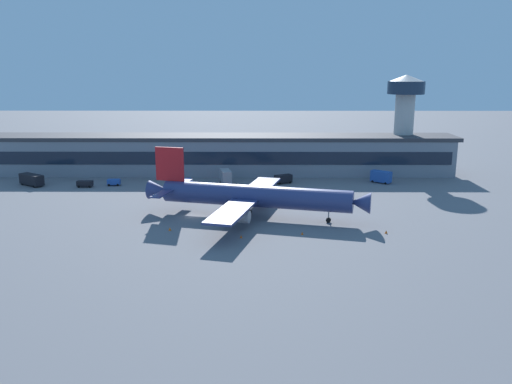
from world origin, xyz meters
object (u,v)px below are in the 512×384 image
object	(u,v)px
control_tower	(405,112)
traffic_cone_0	(302,233)
baggage_tug	(114,182)
stair_truck	(381,176)
traffic_cone_3	(241,236)
airliner	(252,196)
traffic_cone_1	(170,229)
fuel_truck	(31,179)
catering_truck	(226,176)
follow_me_car	(85,183)
traffic_cone_2	(386,232)
crew_van	(284,178)
belt_loader	(189,182)

from	to	relation	value
control_tower	traffic_cone_0	size ratio (longest dim) A/B	49.80
baggage_tug	stair_truck	xyz separation A→B (m)	(78.47, 4.06, 0.89)
stair_truck	traffic_cone_0	world-z (taller)	stair_truck
baggage_tug	traffic_cone_3	bearing A→B (deg)	-51.38
stair_truck	traffic_cone_0	bearing A→B (deg)	-118.66
airliner	traffic_cone_0	bearing A→B (deg)	-51.35
traffic_cone_0	traffic_cone_1	xyz separation A→B (m)	(-27.69, 2.61, 0.06)
fuel_truck	catering_truck	size ratio (longest dim) A/B	1.12
airliner	control_tower	size ratio (longest dim) A/B	1.65
control_tower	traffic_cone_1	distance (m)	94.08
airliner	follow_me_car	distance (m)	57.32
airliner	baggage_tug	size ratio (longest dim) A/B	14.04
traffic_cone_1	traffic_cone_0	bearing A→B (deg)	-5.38
fuel_truck	stair_truck	size ratio (longest dim) A/B	1.38
catering_truck	traffic_cone_2	size ratio (longest dim) A/B	10.81
follow_me_car	traffic_cone_2	distance (m)	87.49
baggage_tug	crew_van	distance (m)	49.55
traffic_cone_3	belt_loader	bearing A→B (deg)	109.46
baggage_tug	crew_van	size ratio (longest dim) A/B	0.65
traffic_cone_0	traffic_cone_3	xyz separation A→B (m)	(-12.52, -2.30, -0.00)
traffic_cone_0	fuel_truck	bearing A→B (deg)	148.54
fuel_truck	follow_me_car	distance (m)	16.38
fuel_truck	catering_truck	world-z (taller)	catering_truck
catering_truck	traffic_cone_1	xyz separation A→B (m)	(-8.98, -45.67, -1.92)
traffic_cone_0	traffic_cone_3	world-z (taller)	same
control_tower	traffic_cone_0	bearing A→B (deg)	-119.21
belt_loader	traffic_cone_3	world-z (taller)	belt_loader
baggage_tug	belt_loader	xyz separation A→B (m)	(21.88, -1.00, 0.07)
belt_loader	traffic_cone_0	size ratio (longest dim) A/B	10.72
airliner	stair_truck	xyz separation A→B (m)	(37.87, 36.93, -2.98)
traffic_cone_0	control_tower	bearing A→B (deg)	60.79
baggage_tug	traffic_cone_2	xyz separation A→B (m)	(68.57, -45.13, -0.73)
fuel_truck	baggage_tug	distance (m)	23.86
catering_truck	traffic_cone_1	world-z (taller)	catering_truck
airliner	catering_truck	xyz separation A→B (m)	(-8.21, 35.14, -2.66)
airliner	baggage_tug	world-z (taller)	airliner
crew_van	fuel_truck	bearing A→B (deg)	-177.32
stair_truck	catering_truck	world-z (taller)	catering_truck
airliner	traffic_cone_2	size ratio (longest dim) A/B	73.43
crew_van	traffic_cone_3	bearing A→B (deg)	-101.87
airliner	catering_truck	size ratio (longest dim) A/B	6.79
airliner	stair_truck	bearing A→B (deg)	44.28
fuel_truck	traffic_cone_1	bearing A→B (deg)	-42.46
baggage_tug	traffic_cone_0	xyz separation A→B (m)	(51.11, -46.00, -0.77)
traffic_cone_0	airliner	bearing A→B (deg)	128.65
control_tower	crew_van	distance (m)	46.97
follow_me_car	traffic_cone_0	bearing A→B (deg)	-36.78
belt_loader	stair_truck	bearing A→B (deg)	5.11
follow_me_car	traffic_cone_0	distance (m)	73.31
follow_me_car	catering_truck	distance (m)	40.26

